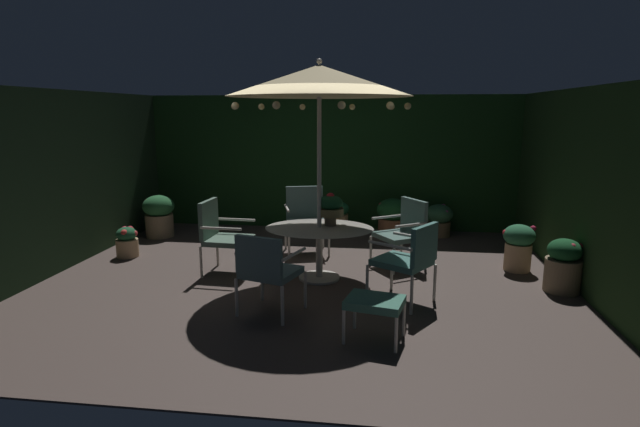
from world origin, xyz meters
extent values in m
cube|color=#4E403A|center=(0.00, 0.00, -0.01)|extent=(7.44, 6.41, 0.02)
cube|color=#173717|center=(0.00, 3.05, 1.25)|extent=(7.44, 0.30, 2.49)
cube|color=#1C321C|center=(-3.57, 0.00, 1.25)|extent=(0.30, 6.41, 2.49)
cube|color=#1D3818|center=(3.57, 0.00, 1.25)|extent=(0.30, 6.41, 2.49)
cylinder|color=silver|center=(0.19, -0.07, 0.01)|extent=(0.55, 0.55, 0.03)
cylinder|color=silver|center=(0.19, -0.07, 0.34)|extent=(0.09, 0.09, 0.68)
ellipsoid|color=#B4AEA1|center=(0.19, -0.07, 0.69)|extent=(1.43, 1.14, 0.03)
cylinder|color=silver|center=(0.19, -0.07, 1.26)|extent=(0.06, 0.06, 2.51)
cone|color=beige|center=(0.19, -0.07, 2.57)|extent=(2.34, 2.34, 0.38)
sphere|color=silver|center=(0.19, -0.07, 2.80)|extent=(0.07, 0.07, 0.07)
sphere|color=#F9DB8C|center=(1.28, -0.07, 2.26)|extent=(0.09, 0.09, 0.09)
sphere|color=#F9DB8C|center=(1.09, 0.55, 2.26)|extent=(0.09, 0.09, 0.09)
sphere|color=#F9DB8C|center=(0.53, 0.97, 2.26)|extent=(0.09, 0.09, 0.09)
sphere|color=#F9DB8C|center=(-0.20, 0.95, 2.26)|extent=(0.09, 0.09, 0.09)
sphere|color=#F9DB8C|center=(-0.71, 0.55, 2.26)|extent=(0.09, 0.09, 0.09)
sphere|color=#F9DB8C|center=(-0.91, -0.07, 2.26)|extent=(0.09, 0.09, 0.09)
sphere|color=#F9DB8C|center=(-0.71, -0.70, 2.26)|extent=(0.09, 0.09, 0.09)
sphere|color=#F9DB8C|center=(-0.14, -1.12, 2.26)|extent=(0.09, 0.09, 0.09)
sphere|color=#F9DB8C|center=(0.55, -1.10, 2.26)|extent=(0.09, 0.09, 0.09)
sphere|color=#F9DB8C|center=(1.06, -0.73, 2.26)|extent=(0.09, 0.09, 0.09)
cylinder|color=#7D6850|center=(0.32, 0.04, 0.77)|extent=(0.16, 0.16, 0.13)
cylinder|color=olive|center=(0.32, 0.04, 0.89)|extent=(0.35, 0.35, 0.10)
ellipsoid|color=#1A4E2A|center=(0.32, 0.04, 1.01)|extent=(0.33, 0.33, 0.20)
sphere|color=red|center=(0.32, 0.04, 1.09)|extent=(0.12, 0.12, 0.12)
cylinder|color=silver|center=(0.85, -0.82, 0.22)|extent=(0.04, 0.04, 0.45)
cylinder|color=silver|center=(1.14, -0.37, 0.22)|extent=(0.04, 0.04, 0.45)
cylinder|color=silver|center=(1.34, -1.14, 0.22)|extent=(0.04, 0.04, 0.45)
cylinder|color=silver|center=(1.63, -0.69, 0.22)|extent=(0.04, 0.04, 0.45)
cube|color=#44786F|center=(1.24, -0.76, 0.48)|extent=(0.77, 0.75, 0.07)
cube|color=#44786F|center=(1.48, -0.91, 0.74)|extent=(0.33, 0.46, 0.44)
cylinder|color=silver|center=(1.10, -0.98, 0.73)|extent=(0.49, 0.34, 0.04)
cylinder|color=silver|center=(1.39, -0.53, 0.73)|extent=(0.49, 0.34, 0.04)
cylinder|color=silver|center=(1.17, 0.22, 0.20)|extent=(0.04, 0.04, 0.41)
cylinder|color=silver|center=(0.84, 0.72, 0.20)|extent=(0.04, 0.04, 0.41)
cylinder|color=silver|center=(1.63, 0.52, 0.20)|extent=(0.04, 0.04, 0.41)
cylinder|color=silver|center=(1.30, 1.02, 0.20)|extent=(0.04, 0.04, 0.41)
cube|color=slate|center=(1.23, 0.62, 0.44)|extent=(0.76, 0.78, 0.07)
cube|color=slate|center=(1.45, 0.76, 0.72)|extent=(0.36, 0.51, 0.48)
cylinder|color=silver|center=(1.40, 0.37, 0.67)|extent=(0.45, 0.32, 0.04)
cylinder|color=silver|center=(1.07, 0.87, 0.67)|extent=(0.45, 0.32, 0.04)
cylinder|color=silver|center=(0.20, 0.96, 0.22)|extent=(0.04, 0.04, 0.44)
cylinder|color=silver|center=(-0.39, 0.79, 0.22)|extent=(0.04, 0.04, 0.44)
cylinder|color=silver|center=(0.04, 1.48, 0.22)|extent=(0.04, 0.04, 0.44)
cylinder|color=silver|center=(-0.54, 1.31, 0.22)|extent=(0.04, 0.04, 0.44)
cube|color=slate|center=(-0.17, 1.14, 0.48)|extent=(0.73, 0.68, 0.07)
cube|color=slate|center=(-0.25, 1.39, 0.77)|extent=(0.58, 0.22, 0.51)
cylinder|color=silver|center=(0.12, 1.22, 0.73)|extent=(0.18, 0.51, 0.04)
cylinder|color=silver|center=(-0.47, 1.05, 0.73)|extent=(0.18, 0.51, 0.04)
cylinder|color=beige|center=(-0.76, 0.27, 0.21)|extent=(0.04, 0.04, 0.43)
cylinder|color=beige|center=(-0.79, -0.29, 0.21)|extent=(0.04, 0.04, 0.43)
cylinder|color=beige|center=(-1.35, 0.31, 0.21)|extent=(0.04, 0.04, 0.43)
cylinder|color=beige|center=(-1.39, -0.25, 0.21)|extent=(0.04, 0.04, 0.43)
cube|color=#557261|center=(-1.07, 0.01, 0.46)|extent=(0.62, 0.59, 0.07)
cube|color=#557261|center=(-1.36, 0.03, 0.76)|extent=(0.09, 0.54, 0.51)
cylinder|color=beige|center=(-1.05, 0.29, 0.70)|extent=(0.57, 0.07, 0.04)
cylinder|color=beige|center=(-1.09, -0.27, 0.70)|extent=(0.57, 0.07, 0.04)
cylinder|color=silver|center=(-0.38, -0.93, 0.21)|extent=(0.04, 0.04, 0.43)
cylinder|color=silver|center=(0.16, -1.10, 0.21)|extent=(0.04, 0.04, 0.43)
cylinder|color=silver|center=(-0.54, -1.44, 0.21)|extent=(0.04, 0.04, 0.43)
cylinder|color=silver|center=(0.00, -1.61, 0.21)|extent=(0.04, 0.04, 0.43)
cube|color=slate|center=(-0.19, -1.27, 0.46)|extent=(0.69, 0.66, 0.07)
cube|color=slate|center=(-0.27, -1.51, 0.71)|extent=(0.54, 0.22, 0.42)
cylinder|color=silver|center=(-0.46, -1.19, 0.70)|extent=(0.19, 0.50, 0.04)
cylinder|color=silver|center=(0.08, -1.36, 0.70)|extent=(0.19, 0.50, 0.04)
cylinder|color=silver|center=(0.75, -1.58, 0.18)|extent=(0.03, 0.03, 0.35)
cylinder|color=silver|center=(1.24, -1.69, 0.18)|extent=(0.03, 0.03, 0.35)
cylinder|color=silver|center=(0.67, -1.95, 0.18)|extent=(0.03, 0.03, 0.35)
cylinder|color=silver|center=(1.16, -2.06, 0.18)|extent=(0.03, 0.03, 0.35)
cube|color=#427B67|center=(0.96, -1.82, 0.39)|extent=(0.62, 0.52, 0.08)
cylinder|color=tan|center=(0.22, 2.42, 0.19)|extent=(0.33, 0.33, 0.37)
ellipsoid|color=#1A5B32|center=(0.22, 2.42, 0.47)|extent=(0.36, 0.36, 0.25)
sphere|color=orange|center=(0.36, 2.43, 0.48)|extent=(0.07, 0.07, 0.07)
sphere|color=orange|center=(0.14, 2.49, 0.50)|extent=(0.09, 0.09, 0.09)
sphere|color=orange|center=(0.17, 2.30, 0.48)|extent=(0.07, 0.07, 0.07)
cylinder|color=tan|center=(-2.88, 0.57, 0.14)|extent=(0.33, 0.33, 0.27)
ellipsoid|color=#215A34|center=(-2.88, 0.57, 0.36)|extent=(0.31, 0.31, 0.21)
sphere|color=#DA3C3D|center=(-2.75, 0.59, 0.37)|extent=(0.09, 0.09, 0.09)
sphere|color=red|center=(-2.85, 0.66, 0.41)|extent=(0.10, 0.10, 0.10)
sphere|color=#D02B41|center=(-2.93, 0.62, 0.42)|extent=(0.09, 0.09, 0.09)
sphere|color=red|center=(-2.94, 0.51, 0.38)|extent=(0.08, 0.08, 0.08)
sphere|color=#DD3C32|center=(-2.86, 0.48, 0.40)|extent=(0.11, 0.11, 0.11)
cylinder|color=#867255|center=(-2.94, 1.84, 0.20)|extent=(0.48, 0.48, 0.40)
ellipsoid|color=#276635|center=(-2.94, 1.84, 0.55)|extent=(0.55, 0.55, 0.38)
sphere|color=red|center=(-2.76, 1.82, 0.64)|extent=(0.09, 0.09, 0.09)
sphere|color=#D02843|center=(-2.93, 2.04, 0.62)|extent=(0.10, 0.10, 0.10)
sphere|color=#DE323F|center=(-3.09, 2.01, 0.65)|extent=(0.06, 0.06, 0.06)
sphere|color=#CD313B|center=(-3.09, 1.75, 0.66)|extent=(0.07, 0.07, 0.07)
sphere|color=red|center=(-2.85, 1.71, 0.60)|extent=(0.07, 0.07, 0.07)
cylinder|color=#A3613E|center=(1.18, 2.39, 0.16)|extent=(0.51, 0.51, 0.33)
ellipsoid|color=#1B5626|center=(1.18, 2.39, 0.48)|extent=(0.57, 0.57, 0.40)
sphere|color=red|center=(1.32, 2.38, 0.61)|extent=(0.08, 0.08, 0.08)
sphere|color=#DD2243|center=(1.25, 2.52, 0.62)|extent=(0.08, 0.08, 0.08)
sphere|color=red|center=(1.05, 2.59, 0.53)|extent=(0.08, 0.08, 0.08)
sphere|color=red|center=(0.97, 2.36, 0.57)|extent=(0.08, 0.08, 0.08)
sphere|color=red|center=(1.13, 2.22, 0.49)|extent=(0.09, 0.09, 0.09)
sphere|color=red|center=(1.25, 2.24, 0.60)|extent=(0.07, 0.07, 0.07)
cylinder|color=brown|center=(2.00, 2.54, 0.13)|extent=(0.42, 0.42, 0.26)
ellipsoid|color=#316640|center=(2.00, 2.54, 0.40)|extent=(0.49, 0.49, 0.34)
sphere|color=#BF297F|center=(2.12, 2.54, 0.50)|extent=(0.09, 0.09, 0.09)
sphere|color=#BE3C8C|center=(2.09, 2.72, 0.50)|extent=(0.10, 0.10, 0.10)
sphere|color=#B03B80|center=(1.95, 2.65, 0.44)|extent=(0.10, 0.10, 0.10)
sphere|color=#BB3583|center=(1.83, 2.58, 0.46)|extent=(0.06, 0.06, 0.06)
sphere|color=#AA458B|center=(1.90, 2.40, 0.41)|extent=(0.11, 0.11, 0.11)
sphere|color=#B53A86|center=(2.10, 2.39, 0.46)|extent=(0.10, 0.10, 0.10)
cylinder|color=#867052|center=(3.23, -0.16, 0.21)|extent=(0.43, 0.43, 0.41)
ellipsoid|color=#164B24|center=(3.23, -0.16, 0.53)|extent=(0.41, 0.41, 0.28)
sphere|color=red|center=(3.40, -0.17, 0.58)|extent=(0.08, 0.08, 0.08)
sphere|color=#C72C47|center=(3.26, 0.01, 0.54)|extent=(0.07, 0.07, 0.07)
sphere|color=#D02042|center=(3.15, -0.10, 0.55)|extent=(0.08, 0.08, 0.08)
sphere|color=#D9363E|center=(3.14, -0.25, 0.53)|extent=(0.09, 0.09, 0.09)
sphere|color=#C33540|center=(3.28, -0.27, 0.60)|extent=(0.09, 0.09, 0.09)
cylinder|color=tan|center=(2.90, 0.63, 0.19)|extent=(0.36, 0.36, 0.39)
ellipsoid|color=#296941|center=(2.90, 0.63, 0.51)|extent=(0.43, 0.43, 0.30)
sphere|color=#C82043|center=(3.07, 0.63, 0.61)|extent=(0.08, 0.08, 0.08)
sphere|color=#CF3C3A|center=(2.88, 0.76, 0.57)|extent=(0.07, 0.07, 0.07)
sphere|color=red|center=(2.72, 0.65, 0.54)|extent=(0.09, 0.09, 0.09)
sphere|color=#DE3C40|center=(2.90, 0.53, 0.54)|extent=(0.09, 0.09, 0.09)
camera|label=1|loc=(1.01, -6.40, 2.20)|focal=28.05mm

